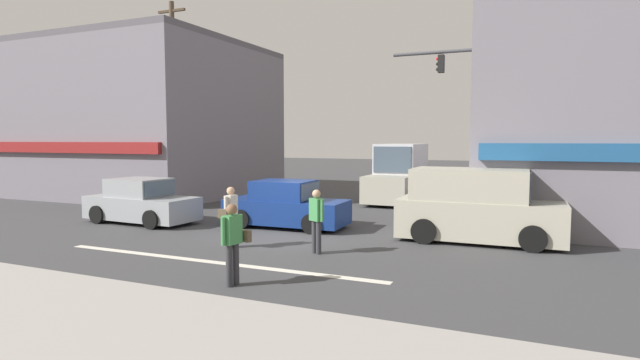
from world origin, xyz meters
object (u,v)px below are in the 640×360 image
at_px(traffic_light_mast, 506,102).
at_px(pedestrian_mid_crossing, 316,217).
at_px(sedan_crossing_rightbound, 141,203).
at_px(pedestrian_far_side, 230,213).
at_px(utility_pole_near_left, 174,102).
at_px(box_truck_parked_curbside, 400,175).
at_px(sedan_crossing_center, 286,206).
at_px(van_approaching_near, 476,207).
at_px(street_tree, 547,116).
at_px(pedestrian_foreground_with_bag, 233,239).

relative_size(traffic_light_mast, pedestrian_mid_crossing, 3.71).
height_order(sedan_crossing_rightbound, pedestrian_far_side, pedestrian_far_side).
xyz_separation_m(utility_pole_near_left, box_truck_parked_curbside, (8.66, 5.80, -3.36)).
xyz_separation_m(sedan_crossing_rightbound, box_truck_parked_curbside, (6.79, 9.86, 0.54)).
bearing_deg(pedestrian_mid_crossing, box_truck_parked_curbside, 94.38).
distance_m(sedan_crossing_center, box_truck_parked_curbside, 8.76).
relative_size(van_approaching_near, pedestrian_mid_crossing, 2.78).
bearing_deg(sedan_crossing_center, van_approaching_near, 0.84).
bearing_deg(street_tree, pedestrian_mid_crossing, -128.26).
xyz_separation_m(van_approaching_near, pedestrian_foreground_with_bag, (-3.97, -6.56, -0.05)).
distance_m(utility_pole_near_left, pedestrian_far_side, 10.16).
relative_size(sedan_crossing_rightbound, box_truck_parked_curbside, 0.74).
bearing_deg(traffic_light_mast, street_tree, 37.65).
height_order(utility_pole_near_left, sedan_crossing_center, utility_pole_near_left).
relative_size(traffic_light_mast, box_truck_parked_curbside, 1.11).
height_order(box_truck_parked_curbside, pedestrian_foreground_with_bag, box_truck_parked_curbside).
relative_size(sedan_crossing_rightbound, pedestrian_far_side, 2.50).
bearing_deg(pedestrian_far_side, pedestrian_mid_crossing, 6.78).
height_order(utility_pole_near_left, traffic_light_mast, utility_pole_near_left).
relative_size(street_tree, pedestrian_far_side, 3.39).
bearing_deg(street_tree, utility_pole_near_left, -176.57).
bearing_deg(utility_pole_near_left, sedan_crossing_rightbound, -65.35).
relative_size(sedan_crossing_center, van_approaching_near, 0.89).
xyz_separation_m(street_tree, pedestrian_far_side, (-7.87, -7.17, -2.81)).
xyz_separation_m(street_tree, sedan_crossing_rightbound, (-13.12, -4.96, -3.05)).
distance_m(pedestrian_foreground_with_bag, pedestrian_far_side, 3.64).
bearing_deg(street_tree, pedestrian_far_side, -137.66).
bearing_deg(street_tree, van_approaching_near, -116.88).
height_order(sedan_crossing_center, pedestrian_foreground_with_bag, pedestrian_foreground_with_bag).
bearing_deg(van_approaching_near, pedestrian_foreground_with_bag, -121.19).
relative_size(street_tree, box_truck_parked_curbside, 1.01).
bearing_deg(pedestrian_foreground_with_bag, utility_pole_near_left, 134.79).
relative_size(box_truck_parked_curbside, pedestrian_foreground_with_bag, 3.36).
distance_m(sedan_crossing_rightbound, pedestrian_far_side, 5.70).
xyz_separation_m(sedan_crossing_center, pedestrian_far_side, (0.12, -3.48, 0.24)).
xyz_separation_m(utility_pole_near_left, van_approaching_near, (13.16, -2.70, -3.60)).
relative_size(street_tree, sedan_crossing_rightbound, 1.36).
xyz_separation_m(traffic_light_mast, sedan_crossing_rightbound, (-11.88, -4.00, -3.46)).
relative_size(sedan_crossing_rightbound, pedestrian_mid_crossing, 2.50).
bearing_deg(utility_pole_near_left, traffic_light_mast, -0.24).
bearing_deg(pedestrian_mid_crossing, pedestrian_far_side, -173.22).
bearing_deg(pedestrian_mid_crossing, street_tree, 51.74).
bearing_deg(street_tree, sedan_crossing_center, -155.22).
xyz_separation_m(traffic_light_mast, pedestrian_mid_crossing, (-4.18, -5.92, -3.23)).
bearing_deg(pedestrian_far_side, sedan_crossing_center, 91.90).
bearing_deg(street_tree, sedan_crossing_rightbound, -159.30).
bearing_deg(utility_pole_near_left, pedestrian_foreground_with_bag, -45.21).
height_order(sedan_crossing_rightbound, pedestrian_mid_crossing, pedestrian_mid_crossing).
distance_m(box_truck_parked_curbside, pedestrian_far_side, 12.17).
bearing_deg(van_approaching_near, sedan_crossing_rightbound, -173.12).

